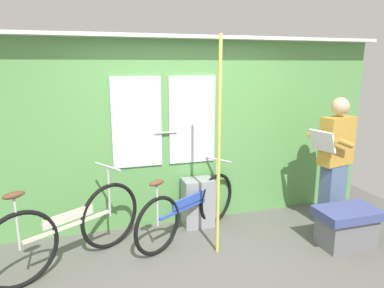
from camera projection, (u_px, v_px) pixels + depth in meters
The scene contains 8 objects.
ground_plane at pixel (214, 275), 3.55m from camera, with size 6.42×4.21×0.04m, color #56544F.
train_door_wall at pixel (180, 129), 4.48m from camera, with size 5.42×0.28×2.38m.
bicycle_near_door at pixel (69, 229), 3.60m from camera, with size 1.52×0.97×0.97m.
bicycle_leaning_behind at pixel (189, 209), 4.21m from camera, with size 1.48×0.95×0.87m.
passenger_reading_newspaper at pixel (335, 159), 4.45m from camera, with size 0.61×0.54×1.65m.
trash_bin_by_wall at pixel (198, 202), 4.53m from camera, with size 0.39×0.28×0.62m, color gray.
handrail_pole at pixel (219, 150), 3.69m from camera, with size 0.04×0.04×2.34m, color #C6C14C.
bench_seat_corner at pixel (347, 226), 4.03m from camera, with size 0.70×0.44×0.45m.
Camera 1 is at (-1.14, -2.96, 2.05)m, focal length 33.02 mm.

